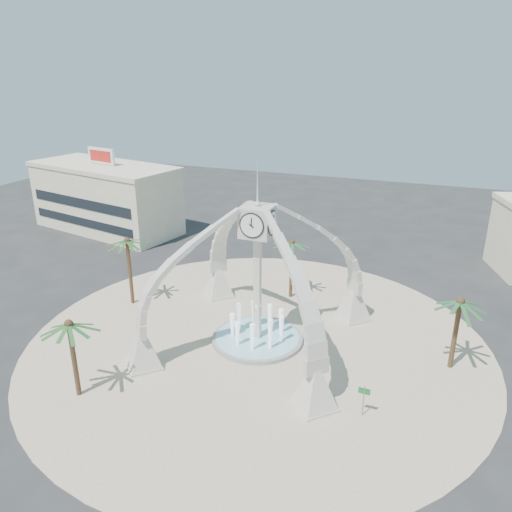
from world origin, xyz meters
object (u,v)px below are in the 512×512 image
(palm_south, at_px, (69,325))
(palm_west, at_px, (127,242))
(fountain, at_px, (257,338))
(street_sign, at_px, (364,395))
(palm_east, at_px, (460,302))
(palm_north, at_px, (292,243))
(clock_tower, at_px, (257,273))

(palm_south, bearing_deg, palm_west, 109.38)
(fountain, xyz_separation_m, street_sign, (10.40, -6.73, 1.45))
(palm_east, relative_size, palm_north, 0.99)
(clock_tower, relative_size, street_sign, 7.37)
(palm_east, height_order, palm_north, palm_north)
(clock_tower, xyz_separation_m, palm_east, (15.96, 1.78, -0.67))
(clock_tower, height_order, fountain, clock_tower)
(fountain, bearing_deg, street_sign, -32.92)
(clock_tower, distance_m, palm_west, 14.74)
(palm_north, xyz_separation_m, palm_south, (-9.56, -21.55, -0.12))
(palm_north, bearing_deg, palm_south, -113.92)
(fountain, height_order, palm_east, palm_east)
(palm_west, bearing_deg, palm_north, 26.42)
(fountain, relative_size, palm_north, 1.18)
(clock_tower, height_order, street_sign, clock_tower)
(street_sign, bearing_deg, palm_east, 59.20)
(clock_tower, xyz_separation_m, fountain, (0.00, 0.00, -6.20))
(palm_east, relative_size, street_sign, 2.75)
(palm_east, xyz_separation_m, palm_south, (-25.48, -13.73, 0.02))
(palm_east, bearing_deg, palm_south, -151.69)
(street_sign, bearing_deg, palm_west, 162.32)
(palm_west, bearing_deg, street_sign, -20.00)
(clock_tower, distance_m, fountain, 6.20)
(clock_tower, relative_size, palm_east, 2.68)
(clock_tower, relative_size, fountain, 2.24)
(palm_west, height_order, street_sign, palm_west)
(palm_south, distance_m, street_sign, 21.00)
(clock_tower, bearing_deg, palm_east, 6.37)
(fountain, relative_size, palm_south, 1.20)
(palm_west, bearing_deg, fountain, -9.18)
(fountain, relative_size, palm_west, 1.06)
(clock_tower, relative_size, palm_west, 2.38)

